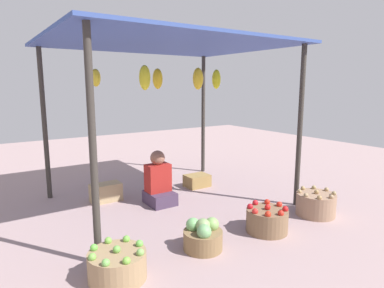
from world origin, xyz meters
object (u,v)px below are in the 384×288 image
(basket_red_tomatoes, at_px, (267,220))
(wooden_crate_near_vendor, at_px, (197,181))
(vendor_person, at_px, (159,184))
(basket_potatoes, at_px, (316,204))
(wooden_crate_stacked_rear, at_px, (106,192))
(basket_cabbages, at_px, (203,236))
(basket_green_apples, at_px, (117,265))

(basket_red_tomatoes, bearing_deg, wooden_crate_near_vendor, 80.44)
(vendor_person, relative_size, basket_potatoes, 1.55)
(basket_red_tomatoes, height_order, wooden_crate_stacked_rear, basket_red_tomatoes)
(basket_potatoes, bearing_deg, wooden_crate_stacked_rear, 135.80)
(basket_red_tomatoes, relative_size, basket_potatoes, 0.96)
(vendor_person, bearing_deg, basket_cabbages, -100.35)
(basket_red_tomatoes, xyz_separation_m, wooden_crate_stacked_rear, (-1.21, 2.06, -0.01))
(basket_green_apples, xyz_separation_m, basket_potatoes, (2.73, -0.05, 0.02))
(basket_cabbages, xyz_separation_m, wooden_crate_near_vendor, (1.20, 1.84, -0.04))
(wooden_crate_near_vendor, height_order, wooden_crate_stacked_rear, wooden_crate_stacked_rear)
(vendor_person, height_order, wooden_crate_stacked_rear, vendor_person)
(basket_red_tomatoes, bearing_deg, wooden_crate_stacked_rear, 120.40)
(vendor_person, height_order, basket_green_apples, vendor_person)
(vendor_person, xyz_separation_m, basket_red_tomatoes, (0.61, -1.54, -0.16))
(basket_potatoes, relative_size, wooden_crate_near_vendor, 1.27)
(basket_cabbages, distance_m, basket_potatoes, 1.79)
(basket_potatoes, distance_m, wooden_crate_stacked_rear, 2.96)
(basket_green_apples, bearing_deg, basket_cabbages, 1.09)
(basket_cabbages, relative_size, basket_potatoes, 0.82)
(basket_green_apples, height_order, basket_red_tomatoes, basket_red_tomatoes)
(basket_red_tomatoes, bearing_deg, basket_green_apples, 178.49)
(basket_cabbages, height_order, basket_potatoes, basket_potatoes)
(basket_green_apples, bearing_deg, vendor_person, 50.89)
(vendor_person, relative_size, wooden_crate_stacked_rear, 1.78)
(basket_potatoes, bearing_deg, wooden_crate_near_vendor, 107.18)
(basket_red_tomatoes, relative_size, wooden_crate_stacked_rear, 1.10)
(vendor_person, bearing_deg, basket_green_apples, -129.11)
(wooden_crate_near_vendor, bearing_deg, wooden_crate_stacked_rear, 174.12)
(wooden_crate_stacked_rear, bearing_deg, basket_potatoes, -44.20)
(basket_green_apples, distance_m, basket_potatoes, 2.73)
(basket_green_apples, height_order, basket_cabbages, basket_cabbages)
(basket_green_apples, xyz_separation_m, basket_red_tomatoes, (1.82, -0.05, 0.01))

